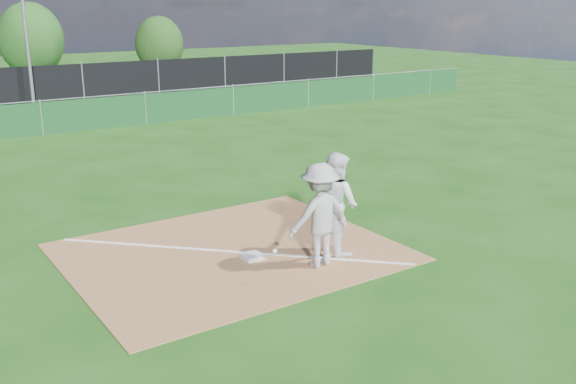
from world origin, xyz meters
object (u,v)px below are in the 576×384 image
at_px(car_right, 108,78).
at_px(tree_right, 159,44).
at_px(light_pole, 24,18).
at_px(first_base, 252,256).
at_px(play_at_first, 320,215).
at_px(runner, 336,203).
at_px(tree_mid, 31,40).

bearing_deg(car_right, tree_right, -65.28).
bearing_deg(light_pole, car_right, 37.95).
height_order(first_base, tree_right, tree_right).
xyz_separation_m(play_at_first, runner, (0.69, 0.40, 0.01)).
height_order(light_pole, tree_mid, light_pole).
bearing_deg(first_base, play_at_first, -47.31).
xyz_separation_m(play_at_first, tree_mid, (3.33, 34.85, 1.48)).
distance_m(runner, tree_mid, 34.58).
relative_size(first_base, tree_mid, 0.08).
height_order(play_at_first, car_right, play_at_first).
bearing_deg(car_right, first_base, 144.61).
distance_m(runner, tree_right, 34.40).
relative_size(runner, tree_mid, 0.41).
bearing_deg(play_at_first, first_base, 132.69).
bearing_deg(tree_right, runner, -107.87).
bearing_deg(car_right, runner, 148.06).
xyz_separation_m(light_pole, first_base, (-1.33, -22.22, -3.94)).
distance_m(first_base, tree_right, 34.45).
relative_size(car_right, tree_mid, 0.87).
xyz_separation_m(tree_mid, tree_right, (7.92, -1.73, -0.46)).
xyz_separation_m(first_base, runner, (1.55, -0.53, 0.92)).
bearing_deg(first_base, light_pole, 86.57).
xyz_separation_m(play_at_first, tree_right, (11.25, 33.12, 1.02)).
bearing_deg(runner, first_base, 71.23).
distance_m(play_at_first, car_right, 27.63).
bearing_deg(light_pole, play_at_first, -91.17).
relative_size(play_at_first, tree_right, 0.49).
bearing_deg(light_pole, runner, -89.45).
relative_size(play_at_first, tree_mid, 0.40).
height_order(light_pole, first_base, light_pole).
distance_m(play_at_first, runner, 0.80).
relative_size(runner, car_right, 0.48).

